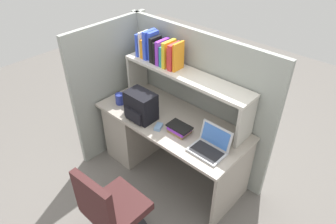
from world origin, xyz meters
TOP-DOWN VIEW (x-y plane):
  - ground_plane at (0.00, 0.00)m, footprint 8.00×8.00m
  - desk at (-0.39, 0.00)m, footprint 1.60×0.70m
  - cubicle_partition_rear at (0.00, 0.38)m, footprint 1.84×0.05m
  - cubicle_partition_left at (-0.85, -0.05)m, footprint 0.05×1.06m
  - overhead_hutch at (0.00, 0.20)m, footprint 1.44×0.28m
  - reference_books_on_shelf at (-0.35, 0.20)m, footprint 0.54×0.18m
  - laptop at (0.55, -0.11)m, footprint 0.31×0.26m
  - backpack at (-0.25, -0.18)m, footprint 0.30×0.23m
  - computer_mouse at (-0.00, -0.19)m, footprint 0.10×0.12m
  - paper_cup at (-0.56, 0.01)m, footprint 0.08×0.08m
  - snack_canister at (-0.60, -0.16)m, footprint 0.10×0.10m
  - desk_book_stack at (0.19, -0.09)m, footprint 0.23×0.16m
  - office_chair at (0.24, -0.99)m, footprint 0.52×0.52m

SIDE VIEW (x-z plane):
  - ground_plane at x=0.00m, z-range 0.00..0.00m
  - office_chair at x=0.24m, z-range -0.07..0.86m
  - desk at x=-0.39m, z-range 0.04..0.77m
  - computer_mouse at x=0.00m, z-range 0.73..0.76m
  - desk_book_stack at x=0.19m, z-range 0.73..0.81m
  - paper_cup at x=-0.56m, z-range 0.73..0.81m
  - cubicle_partition_rear at x=0.00m, z-range 0.00..1.55m
  - cubicle_partition_left at x=-0.85m, z-range 0.00..1.55m
  - laptop at x=0.55m, z-range 0.67..0.89m
  - snack_canister at x=-0.60m, z-range 0.73..0.85m
  - backpack at x=-0.25m, z-range 0.73..1.02m
  - overhead_hutch at x=0.00m, z-range 0.86..1.31m
  - reference_books_on_shelf at x=-0.35m, z-range 1.16..1.46m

